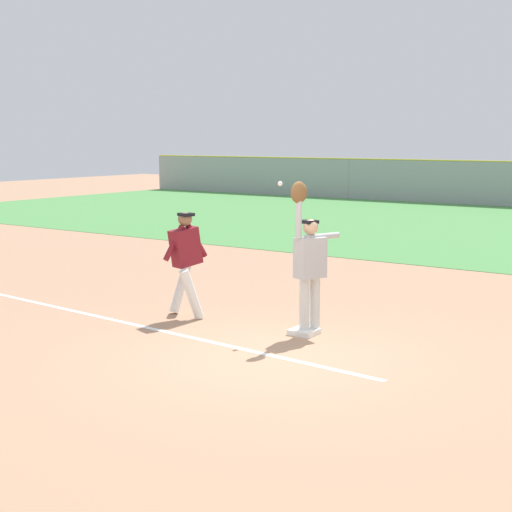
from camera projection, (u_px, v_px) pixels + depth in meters
The scene contains 6 objects.
ground_plane at pixel (270, 358), 10.31m from camera, with size 75.95×75.95×0.00m, color tan.
chalk_foul_line at pixel (74, 311), 13.07m from camera, with size 12.00×0.10×0.01m, color white.
first_base at pixel (304, 332), 11.53m from camera, with size 0.38×0.38×0.08m, color white.
fielder at pixel (309, 260), 11.41m from camera, with size 0.43×0.87×2.28m.
runner at pixel (186, 256), 12.56m from camera, with size 0.76×0.83×1.72m.
baseball at pixel (280, 184), 11.60m from camera, with size 0.07×0.07×0.07m, color white.
Camera 1 is at (5.56, -8.30, 2.90)m, focal length 54.39 mm.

